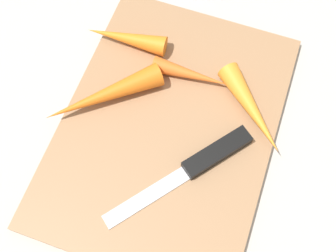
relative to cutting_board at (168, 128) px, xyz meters
name	(u,v)px	position (x,y,z in m)	size (l,w,h in m)	color
ground_plane	(168,130)	(0.00, 0.00, -0.01)	(1.40, 1.40, 0.00)	#ADA8A0
cutting_board	(168,128)	(0.00, 0.00, 0.00)	(0.36, 0.26, 0.01)	#99704C
knife	(208,158)	(0.03, 0.06, 0.01)	(0.17, 0.14, 0.01)	#B7B7BC
carrot_short	(126,38)	(-0.10, -0.09, 0.02)	(0.03, 0.03, 0.11)	orange
carrot_shortest	(191,74)	(-0.07, 0.01, 0.02)	(0.02, 0.02, 0.10)	orange
carrot_longest	(104,96)	(-0.01, -0.09, 0.02)	(0.03, 0.03, 0.15)	orange
carrot_long	(252,109)	(-0.05, 0.09, 0.02)	(0.03, 0.03, 0.13)	orange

